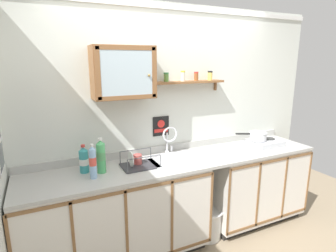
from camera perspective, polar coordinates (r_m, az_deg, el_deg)
The scene contains 17 objects.
back_wall at distance 3.07m, azimuth 0.13°, elevation 0.81°, with size 3.83×0.07×2.52m.
lower_cabinet_run at distance 2.86m, azimuth -10.45°, elevation -18.01°, with size 1.79×0.62×0.91m.
lower_cabinet_run_right at distance 3.62m, azimuth 17.11°, elevation -11.39°, with size 1.23×0.62×0.91m.
countertop at distance 2.89m, azimuth 2.98°, elevation -7.18°, with size 3.19×0.64×0.03m, color #B2B2AD.
backsplash at distance 3.12m, azimuth 0.41°, elevation -4.52°, with size 3.19×0.02×0.08m, color #B2B2AD.
sink at distance 2.89m, azimuth 1.26°, elevation -7.39°, with size 0.52×0.46×0.46m.
hot_plate_stove at distance 3.53m, azimuth 19.39°, elevation -3.26°, with size 0.37×0.31×0.07m.
saucepan at distance 3.46m, azimuth 18.13°, elevation -1.96°, with size 0.35×0.23×0.10m.
bottle_soda_green_0 at distance 2.58m, azimuth -13.74°, elevation -6.13°, with size 0.08×0.08×0.33m.
bottle_water_blue_1 at distance 2.48m, azimuth -15.36°, elevation -7.23°, with size 0.06×0.06×0.31m.
bottle_detergent_teal_2 at distance 2.63m, azimuth -17.07°, elevation -6.77°, with size 0.08×0.08×0.26m.
dish_rack at distance 2.70m, azimuth -6.05°, elevation -7.93°, with size 0.35×0.27×0.16m.
mug at distance 2.73m, azimuth -6.36°, elevation -6.99°, with size 0.11×0.10×0.11m.
wall_cabinet at distance 2.66m, azimuth -9.27°, elevation 10.91°, with size 0.59×0.28×0.49m.
spice_shelf at distance 3.01m, azimuth 4.31°, elevation 9.35°, with size 0.84×0.14×0.23m.
warning_sign at distance 3.01m, azimuth -1.47°, elevation -0.05°, with size 0.19×0.01×0.21m.
trash_bin at distance 3.28m, azimuth 8.23°, elevation -19.17°, with size 0.33×0.33×0.34m.
Camera 1 is at (-1.30, -2.09, 1.94)m, focal length 29.35 mm.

